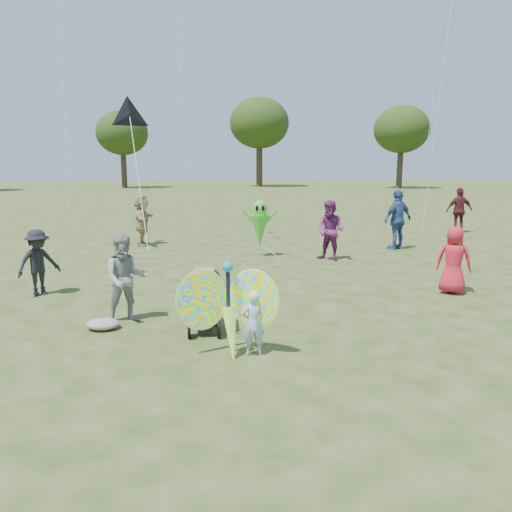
{
  "coord_description": "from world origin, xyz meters",
  "views": [
    {
      "loc": [
        -0.51,
        -7.71,
        2.81
      ],
      "look_at": [
        -0.2,
        1.5,
        1.1
      ],
      "focal_mm": 35.0,
      "sensor_mm": 36.0,
      "label": 1
    }
  ],
  "objects": [
    {
      "name": "crowd_h",
      "position": [
        8.52,
        12.45,
        0.92
      ],
      "size": [
        1.1,
        0.5,
        1.85
      ],
      "primitive_type": "imported",
      "rotation": [
        0.0,
        0.0,
        3.19
      ],
      "color": "#511B22",
      "rests_on": "ground"
    },
    {
      "name": "crowd_b",
      "position": [
        -4.83,
        2.94,
        0.72
      ],
      "size": [
        1.02,
        1.04,
        1.43
      ],
      "primitive_type": "imported",
      "rotation": [
        0.0,
        0.0,
        0.81
      ],
      "color": "black",
      "rests_on": "ground"
    },
    {
      "name": "crowd_c",
      "position": [
        4.73,
        8.56,
        0.99
      ],
      "size": [
        1.24,
        1.0,
        1.98
      ],
      "primitive_type": "imported",
      "rotation": [
        0.0,
        0.0,
        3.67
      ],
      "color": "#304C86",
      "rests_on": "ground"
    },
    {
      "name": "adult_man",
      "position": [
        -2.54,
        1.0,
        0.8
      ],
      "size": [
        0.91,
        0.8,
        1.59
      ],
      "primitive_type": "imported",
      "rotation": [
        0.0,
        0.0,
        0.29
      ],
      "color": "gray",
      "rests_on": "ground"
    },
    {
      "name": "alien_kite",
      "position": [
        0.11,
        7.35,
        0.97
      ],
      "size": [
        1.12,
        0.69,
        1.74
      ],
      "color": "green",
      "rests_on": "ground"
    },
    {
      "name": "grey_bag",
      "position": [
        -2.87,
        0.61,
        0.09
      ],
      "size": [
        0.57,
        0.46,
        0.18
      ],
      "primitive_type": "ellipsoid",
      "color": "gray",
      "rests_on": "ground"
    },
    {
      "name": "delta_kite_rig",
      "position": [
        -2.66,
        2.55,
        3.73
      ],
      "size": [
        0.98,
        1.78,
        2.88
      ],
      "color": "black",
      "rests_on": "ground"
    },
    {
      "name": "crowd_a",
      "position": [
        4.16,
        2.79,
        0.74
      ],
      "size": [
        0.86,
        0.75,
        1.49
      ],
      "primitive_type": "imported",
      "rotation": [
        0.0,
        0.0,
        2.67
      ],
      "color": "red",
      "rests_on": "ground"
    },
    {
      "name": "ground",
      "position": [
        0.0,
        0.0,
        0.0
      ],
      "size": [
        160.0,
        160.0,
        0.0
      ],
      "primitive_type": "plane",
      "color": "#51592B",
      "rests_on": "ground"
    },
    {
      "name": "tree_line",
      "position": [
        3.67,
        44.99,
        6.86
      ],
      "size": [
        91.78,
        33.6,
        10.79
      ],
      "color": "#3A2D21",
      "rests_on": "ground"
    },
    {
      "name": "jogging_stroller",
      "position": [
        -1.1,
        0.51,
        0.61
      ],
      "size": [
        0.56,
        1.08,
        1.09
      ],
      "rotation": [
        0.0,
        0.0,
        0.11
      ],
      "color": "black",
      "rests_on": "ground"
    },
    {
      "name": "child_girl",
      "position": [
        -0.31,
        -0.64,
        0.48
      ],
      "size": [
        0.38,
        0.28,
        0.97
      ],
      "primitive_type": "imported",
      "rotation": [
        0.0,
        0.0,
        3.29
      ],
      "color": "#A2BEE5",
      "rests_on": "ground"
    },
    {
      "name": "crowd_e",
      "position": [
        2.16,
        6.69,
        0.88
      ],
      "size": [
        1.08,
        1.04,
        1.76
      ],
      "primitive_type": "imported",
      "rotation": [
        0.0,
        0.0,
        5.66
      ],
      "color": "#6A2361",
      "rests_on": "ground"
    },
    {
      "name": "crowd_d",
      "position": [
        -3.9,
        9.69,
        0.89
      ],
      "size": [
        0.55,
        1.66,
        1.78
      ],
      "primitive_type": "imported",
      "rotation": [
        0.0,
        0.0,
        1.59
      ],
      "color": "tan",
      "rests_on": "ground"
    },
    {
      "name": "butterfly_kite",
      "position": [
        -0.67,
        -0.63,
        0.68
      ],
      "size": [
        1.74,
        0.75,
        1.61
      ],
      "color": "#F65D26",
      "rests_on": "ground"
    }
  ]
}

